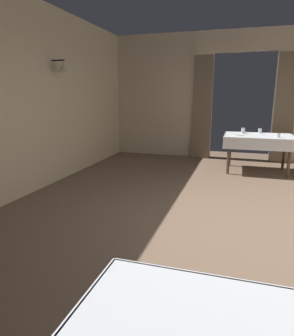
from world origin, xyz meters
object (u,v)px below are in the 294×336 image
Objects in this scene: plate_mid_b at (239,135)px; glass_mid_c at (243,131)px; dining_table_mid at (258,139)px; glass_mid_a at (278,135)px; glass_mid_d at (260,131)px.

plate_mid_b is 0.38m from glass_mid_c.
plate_mid_b reaches higher than dining_table_mid.
glass_mid_a is 0.69m from glass_mid_d.
glass_mid_d reaches higher than dining_table_mid.
dining_table_mid is 0.43m from plate_mid_b.
glass_mid_c reaches higher than glass_mid_a.
dining_table_mid is 0.38m from glass_mid_d.
glass_mid_d is (-0.30, 0.62, 0.01)m from glass_mid_a.
glass_mid_a is at bearing -38.93° from dining_table_mid.
dining_table_mid is at bearing -95.93° from glass_mid_d.
glass_mid_a is 0.73m from plate_mid_b.
plate_mid_b is 2.00× the size of glass_mid_d.
dining_table_mid is 11.53× the size of glass_mid_c.
plate_mid_b is at bearing 171.63° from glass_mid_a.
glass_mid_c reaches higher than plate_mid_b.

